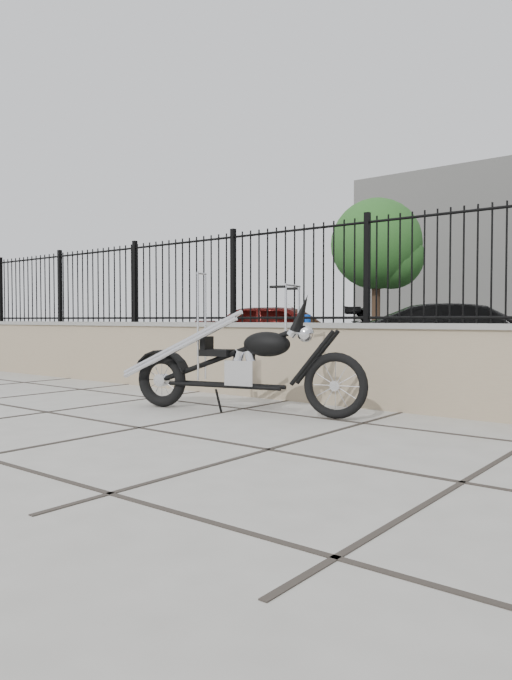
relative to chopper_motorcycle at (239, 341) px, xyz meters
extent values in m
plane|color=#99968E|center=(-0.12, -1.28, -0.77)|extent=(90.00, 90.00, 0.00)
cube|color=gray|center=(-0.12, 1.22, -0.29)|extent=(14.00, 0.36, 0.96)
cube|color=black|center=(-0.12, 1.22, 0.79)|extent=(14.00, 0.08, 1.20)
imported|color=#490C0A|center=(-3.73, 5.98, -0.09)|extent=(4.32, 2.70, 1.37)
imported|color=black|center=(0.45, 6.03, -0.13)|extent=(4.79, 3.31, 1.29)
cylinder|color=#0B56AA|center=(-1.24, 3.16, -0.23)|extent=(0.15, 0.15, 1.08)
cylinder|color=#382619|center=(-6.03, 14.83, 0.75)|extent=(0.31, 0.31, 3.05)
sphere|color=#256124|center=(-6.03, 14.83, 3.09)|extent=(3.25, 3.25, 3.25)
camera|label=1|loc=(4.18, -4.95, 0.23)|focal=32.00mm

